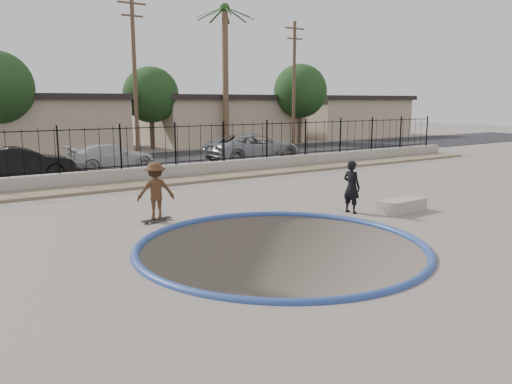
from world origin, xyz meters
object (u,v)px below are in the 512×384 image
at_px(skateboard, 157,220).
at_px(videographer, 352,187).
at_px(car_b, 22,163).
at_px(car_c, 111,156).
at_px(concrete_ledge, 402,205).
at_px(skater, 156,194).
at_px(car_d, 254,147).

bearing_deg(skateboard, videographer, -32.97).
height_order(car_b, car_c, car_b).
bearing_deg(videographer, skateboard, 59.12).
bearing_deg(concrete_ledge, skateboard, 156.36).
bearing_deg(car_c, videographer, -169.16).
xyz_separation_m(videographer, car_c, (-3.04, 13.88, -0.15)).
relative_size(skater, car_d, 0.29).
height_order(skater, car_c, skater).
xyz_separation_m(skater, car_b, (-1.89, 10.40, -0.07)).
bearing_deg(car_c, concrete_ledge, -164.52).
bearing_deg(car_d, concrete_ledge, 164.12).
bearing_deg(car_d, skateboard, 133.41).
relative_size(skateboard, videographer, 0.57).
bearing_deg(skateboard, car_b, 89.61).
bearing_deg(car_d, skater, 133.41).
bearing_deg(videographer, concrete_ledge, -127.11).
bearing_deg(skateboard, car_c, 67.37).
bearing_deg(car_b, car_d, -88.02).
xyz_separation_m(concrete_ledge, car_d, (3.34, 13.44, 0.62)).
bearing_deg(car_b, videographer, -147.76).
distance_m(videographer, concrete_ledge, 1.75).
relative_size(concrete_ledge, car_b, 0.37).
xyz_separation_m(concrete_ledge, car_c, (-4.48, 14.66, 0.47)).
bearing_deg(videographer, car_b, 21.68).
bearing_deg(car_b, concrete_ledge, -144.73).
distance_m(skater, car_b, 10.57).
relative_size(car_b, car_d, 0.77).
height_order(concrete_ledge, car_c, car_c).
height_order(videographer, car_b, videographer).
distance_m(skater, videographer, 5.94).
bearing_deg(car_b, skater, -167.74).
height_order(skateboard, concrete_ledge, concrete_ledge).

